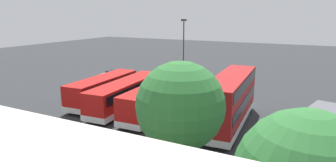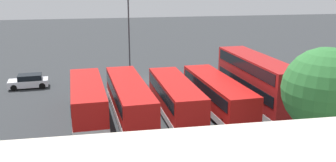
{
  "view_description": "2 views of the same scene",
  "coord_description": "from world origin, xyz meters",
  "px_view_note": "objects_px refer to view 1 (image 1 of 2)",
  "views": [
    {
      "loc": [
        -14.04,
        35.49,
        9.8
      ],
      "look_at": [
        1.92,
        4.55,
        1.91
      ],
      "focal_mm": 31.68,
      "sensor_mm": 36.0,
      "label": 1
    },
    {
      "loc": [
        6.01,
        40.53,
        11.19
      ],
      "look_at": [
        -0.7,
        4.45,
        1.18
      ],
      "focal_mm": 40.65,
      "sensor_mm": 36.0,
      "label": 2
    }
  ],
  "objects_px": {
    "bus_single_deck_fourth": "(127,93)",
    "bus_single_deck_second": "(190,104)",
    "car_hatchback_silver": "(114,75)",
    "bus_double_decker_near_end": "(230,99)",
    "bus_single_deck_third": "(156,99)",
    "box_truck_blue": "(326,129)",
    "bus_single_deck_fifth": "(104,89)",
    "lamp_post_tall": "(184,48)"
  },
  "relations": [
    {
      "from": "box_truck_blue",
      "to": "bus_double_decker_near_end",
      "type": "bearing_deg",
      "value": -13.53
    },
    {
      "from": "bus_single_deck_fourth",
      "to": "box_truck_blue",
      "type": "height_order",
      "value": "box_truck_blue"
    },
    {
      "from": "bus_single_deck_fifth",
      "to": "car_hatchback_silver",
      "type": "xyz_separation_m",
      "value": [
        6.25,
        -10.1,
        -0.92
      ]
    },
    {
      "from": "bus_single_deck_third",
      "to": "bus_single_deck_fifth",
      "type": "distance_m",
      "value": 7.22
    },
    {
      "from": "car_hatchback_silver",
      "to": "box_truck_blue",
      "type": "bearing_deg",
      "value": 156.72
    },
    {
      "from": "bus_single_deck_fifth",
      "to": "lamp_post_tall",
      "type": "relative_size",
      "value": 1.16
    },
    {
      "from": "bus_single_deck_second",
      "to": "box_truck_blue",
      "type": "xyz_separation_m",
      "value": [
        -11.27,
        1.33,
        0.08
      ]
    },
    {
      "from": "bus_double_decker_near_end",
      "to": "bus_single_deck_fifth",
      "type": "xyz_separation_m",
      "value": [
        14.49,
        -0.26,
        -0.83
      ]
    },
    {
      "from": "bus_single_deck_second",
      "to": "bus_single_deck_fifth",
      "type": "xyz_separation_m",
      "value": [
        10.81,
        -0.76,
        -0.0
      ]
    },
    {
      "from": "bus_single_deck_fifth",
      "to": "box_truck_blue",
      "type": "xyz_separation_m",
      "value": [
        -22.08,
        2.09,
        0.09
      ]
    },
    {
      "from": "bus_single_deck_third",
      "to": "car_hatchback_silver",
      "type": "xyz_separation_m",
      "value": [
        13.41,
        -10.95,
        -0.92
      ]
    },
    {
      "from": "bus_single_deck_third",
      "to": "lamp_post_tall",
      "type": "xyz_separation_m",
      "value": [
        2.68,
        -12.53,
        3.64
      ]
    },
    {
      "from": "lamp_post_tall",
      "to": "bus_single_deck_fifth",
      "type": "bearing_deg",
      "value": 68.99
    },
    {
      "from": "bus_single_deck_fourth",
      "to": "lamp_post_tall",
      "type": "distance_m",
      "value": 12.64
    },
    {
      "from": "box_truck_blue",
      "to": "bus_single_deck_fourth",
      "type": "bearing_deg",
      "value": -5.23
    },
    {
      "from": "bus_single_deck_third",
      "to": "bus_single_deck_fifth",
      "type": "relative_size",
      "value": 1.0
    },
    {
      "from": "bus_single_deck_fourth",
      "to": "bus_single_deck_fifth",
      "type": "distance_m",
      "value": 3.4
    },
    {
      "from": "car_hatchback_silver",
      "to": "lamp_post_tall",
      "type": "height_order",
      "value": "lamp_post_tall"
    },
    {
      "from": "box_truck_blue",
      "to": "lamp_post_tall",
      "type": "height_order",
      "value": "lamp_post_tall"
    },
    {
      "from": "bus_single_deck_fourth",
      "to": "bus_single_deck_second",
      "type": "bearing_deg",
      "value": 177.03
    },
    {
      "from": "bus_single_deck_fifth",
      "to": "car_hatchback_silver",
      "type": "distance_m",
      "value": 11.91
    },
    {
      "from": "box_truck_blue",
      "to": "lamp_post_tall",
      "type": "distance_m",
      "value": 22.63
    },
    {
      "from": "bus_double_decker_near_end",
      "to": "bus_single_deck_third",
      "type": "relative_size",
      "value": 1.1
    },
    {
      "from": "bus_single_deck_fourth",
      "to": "bus_single_deck_fifth",
      "type": "bearing_deg",
      "value": -6.37
    },
    {
      "from": "bus_single_deck_third",
      "to": "bus_single_deck_fourth",
      "type": "height_order",
      "value": "same"
    },
    {
      "from": "bus_double_decker_near_end",
      "to": "box_truck_blue",
      "type": "height_order",
      "value": "bus_double_decker_near_end"
    },
    {
      "from": "bus_single_deck_fourth",
      "to": "bus_single_deck_fifth",
      "type": "height_order",
      "value": "same"
    },
    {
      "from": "bus_single_deck_second",
      "to": "car_hatchback_silver",
      "type": "height_order",
      "value": "bus_single_deck_second"
    },
    {
      "from": "bus_double_decker_near_end",
      "to": "car_hatchback_silver",
      "type": "relative_size",
      "value": 2.84
    },
    {
      "from": "car_hatchback_silver",
      "to": "lamp_post_tall",
      "type": "distance_m",
      "value": 11.77
    },
    {
      "from": "bus_single_deck_fourth",
      "to": "lamp_post_tall",
      "type": "bearing_deg",
      "value": -95.22
    },
    {
      "from": "car_hatchback_silver",
      "to": "bus_single_deck_second",
      "type": "bearing_deg",
      "value": 147.51
    },
    {
      "from": "bus_single_deck_fifth",
      "to": "box_truck_blue",
      "type": "height_order",
      "value": "box_truck_blue"
    },
    {
      "from": "bus_single_deck_fifth",
      "to": "box_truck_blue",
      "type": "bearing_deg",
      "value": 174.59
    },
    {
      "from": "bus_double_decker_near_end",
      "to": "car_hatchback_silver",
      "type": "distance_m",
      "value": 23.24
    },
    {
      "from": "box_truck_blue",
      "to": "car_hatchback_silver",
      "type": "xyz_separation_m",
      "value": [
        28.33,
        -12.19,
        -1.01
      ]
    },
    {
      "from": "bus_double_decker_near_end",
      "to": "bus_single_deck_third",
      "type": "height_order",
      "value": "bus_double_decker_near_end"
    },
    {
      "from": "bus_single_deck_second",
      "to": "car_hatchback_silver",
      "type": "bearing_deg",
      "value": -32.49
    },
    {
      "from": "car_hatchback_silver",
      "to": "bus_single_deck_fourth",
      "type": "bearing_deg",
      "value": 132.59
    },
    {
      "from": "bus_single_deck_fourth",
      "to": "lamp_post_tall",
      "type": "relative_size",
      "value": 1.31
    },
    {
      "from": "lamp_post_tall",
      "to": "bus_single_deck_second",
      "type": "bearing_deg",
      "value": 116.95
    },
    {
      "from": "car_hatchback_silver",
      "to": "lamp_post_tall",
      "type": "relative_size",
      "value": 0.45
    }
  ]
}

